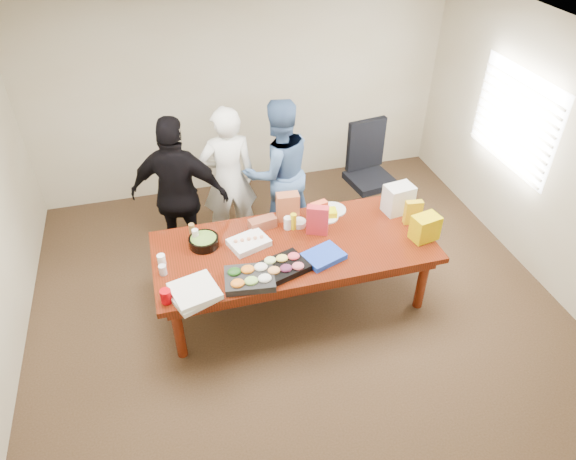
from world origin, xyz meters
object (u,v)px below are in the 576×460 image
object	(u,v)px
conference_table	(294,273)
person_right	(278,172)
salad_bowl	(204,242)
person_center	(228,179)
office_chair	(371,176)
sheet_cake	(249,242)

from	to	relation	value
conference_table	person_right	size ratio (longest dim) A/B	1.58
person_right	salad_bowl	world-z (taller)	person_right
person_right	salad_bowl	bearing A→B (deg)	33.87
person_center	salad_bowl	world-z (taller)	person_center
office_chair	salad_bowl	distance (m)	2.45
person_center	person_right	distance (m)	0.59
person_right	salad_bowl	distance (m)	1.41
salad_bowl	person_center	bearing A→B (deg)	66.16
salad_bowl	sheet_cake	bearing A→B (deg)	-14.49
sheet_cake	person_right	bearing A→B (deg)	42.53
conference_table	person_right	bearing A→B (deg)	83.05
person_center	sheet_cake	xyz separation A→B (m)	(0.01, -1.08, -0.10)
person_right	person_center	bearing A→B (deg)	-9.56
conference_table	salad_bowl	world-z (taller)	salad_bowl
conference_table	salad_bowl	distance (m)	1.00
conference_table	person_right	xyz separation A→B (m)	(0.15, 1.20, 0.51)
office_chair	salad_bowl	xyz separation A→B (m)	(-2.23, -1.01, 0.19)
conference_table	person_center	xyz separation A→B (m)	(-0.45, 1.20, 0.51)
sheet_cake	salad_bowl	xyz separation A→B (m)	(-0.43, 0.11, 0.02)
person_center	salad_bowl	bearing A→B (deg)	64.59
conference_table	office_chair	size ratio (longest dim) A/B	2.32
conference_table	person_center	distance (m)	1.37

